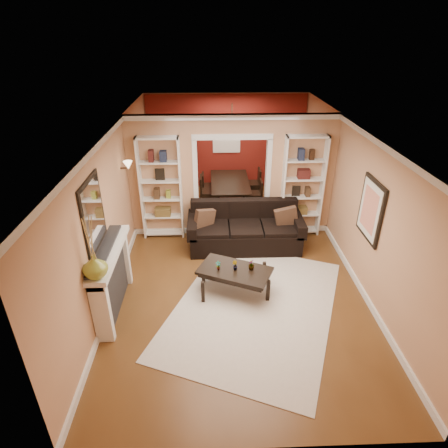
{
  "coord_description": "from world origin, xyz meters",
  "views": [
    {
      "loc": [
        -0.46,
        -6.57,
        4.27
      ],
      "look_at": [
        -0.25,
        -0.8,
        1.22
      ],
      "focal_mm": 30.0,
      "sensor_mm": 36.0,
      "label": 1
    }
  ],
  "objects_px": {
    "bookshelf_left": "(161,189)",
    "dining_table": "(231,192)",
    "coffee_table": "(235,280)",
    "bookshelf_right": "(302,187)",
    "sofa": "(245,227)",
    "fireplace": "(114,280)"
  },
  "relations": [
    {
      "from": "bookshelf_left",
      "to": "dining_table",
      "type": "xyz_separation_m",
      "value": [
        1.63,
        1.71,
        -0.83
      ]
    },
    {
      "from": "coffee_table",
      "to": "bookshelf_right",
      "type": "distance_m",
      "value": 2.84
    },
    {
      "from": "dining_table",
      "to": "bookshelf_left",
      "type": "bearing_deg",
      "value": 136.35
    },
    {
      "from": "sofa",
      "to": "coffee_table",
      "type": "xyz_separation_m",
      "value": [
        -0.32,
        -1.56,
        -0.24
      ]
    },
    {
      "from": "fireplace",
      "to": "bookshelf_left",
      "type": "bearing_deg",
      "value": 77.95
    },
    {
      "from": "coffee_table",
      "to": "bookshelf_left",
      "type": "relative_size",
      "value": 0.54
    },
    {
      "from": "coffee_table",
      "to": "bookshelf_right",
      "type": "xyz_separation_m",
      "value": [
        1.62,
        2.14,
        0.91
      ]
    },
    {
      "from": "sofa",
      "to": "bookshelf_right",
      "type": "distance_m",
      "value": 1.57
    },
    {
      "from": "coffee_table",
      "to": "dining_table",
      "type": "distance_m",
      "value": 3.85
    },
    {
      "from": "bookshelf_left",
      "to": "sofa",
      "type": "bearing_deg",
      "value": -17.82
    },
    {
      "from": "sofa",
      "to": "coffee_table",
      "type": "height_order",
      "value": "sofa"
    },
    {
      "from": "sofa",
      "to": "coffee_table",
      "type": "distance_m",
      "value": 1.61
    },
    {
      "from": "bookshelf_left",
      "to": "coffee_table",
      "type": "bearing_deg",
      "value": -55.32
    },
    {
      "from": "bookshelf_right",
      "to": "dining_table",
      "type": "distance_m",
      "value": 2.4
    },
    {
      "from": "sofa",
      "to": "coffee_table",
      "type": "relative_size",
      "value": 1.95
    },
    {
      "from": "fireplace",
      "to": "dining_table",
      "type": "distance_m",
      "value": 4.77
    },
    {
      "from": "coffee_table",
      "to": "dining_table",
      "type": "xyz_separation_m",
      "value": [
        0.14,
        3.85,
        0.08
      ]
    },
    {
      "from": "sofa",
      "to": "bookshelf_right",
      "type": "relative_size",
      "value": 1.06
    },
    {
      "from": "sofa",
      "to": "bookshelf_left",
      "type": "distance_m",
      "value": 2.01
    },
    {
      "from": "coffee_table",
      "to": "fireplace",
      "type": "bearing_deg",
      "value": -144.92
    },
    {
      "from": "bookshelf_left",
      "to": "dining_table",
      "type": "distance_m",
      "value": 2.5
    },
    {
      "from": "bookshelf_left",
      "to": "dining_table",
      "type": "height_order",
      "value": "bookshelf_left"
    }
  ]
}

